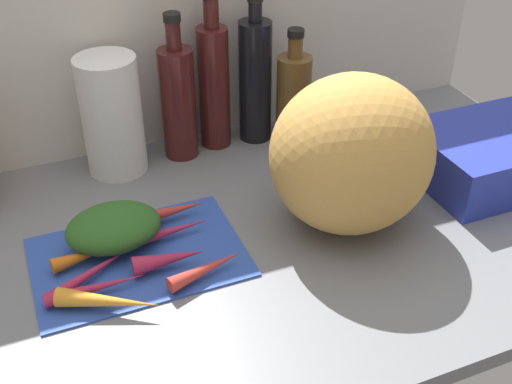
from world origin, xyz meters
The scene contains 19 objects.
ground_plane centered at (0.00, 0.00, -1.50)cm, with size 170.00×80.00×3.00cm, color slate.
wall_back centered at (0.00, 38.50, 30.00)cm, with size 170.00×3.00×60.00cm, color silver.
cutting_board centered at (-5.91, -0.39, 0.40)cm, with size 34.87×24.24×0.80cm, color #2D51B7.
carrot_0 centered at (-0.03, 2.43, 2.05)cm, with size 2.51×2.51×15.04cm, color #B2264C.
carrot_1 centered at (-13.96, -2.84, 1.89)cm, with size 2.18×2.18×17.07cm, color #B2264C.
carrot_2 centered at (-14.04, -6.73, 1.94)cm, with size 2.28×2.28×15.76cm, color #B2264C.
carrot_3 centered at (3.14, -9.24, 2.10)cm, with size 2.59×2.59×13.65cm, color red.
carrot_4 centered at (-12.99, -10.86, 2.34)cm, with size 3.09×3.09×15.80cm, color orange.
carrot_5 centered at (-14.59, 1.44, 2.11)cm, with size 2.63×2.63×10.37cm, color orange.
carrot_6 centered at (-1.81, -5.05, 2.44)cm, with size 3.28×3.28×11.93cm, color #B2264C.
carrot_7 centered at (1.60, 7.59, 2.38)cm, with size 3.17×3.17×14.25cm, color red.
carrot_greens_pile centered at (-8.71, 4.35, 4.20)cm, with size 16.07×12.36×6.80cm, color #2D6023.
winter_squash centered at (31.49, -3.98, 13.98)cm, with size 28.62×26.62×27.95cm, color gold.
paper_towel_roll centered at (-2.68, 29.50, 11.99)cm, with size 11.84×11.84×23.99cm, color white.
bottle_0 centered at (10.98, 30.18, 12.42)cm, with size 7.11×7.11×30.42cm.
bottle_1 centered at (19.22, 31.67, 14.05)cm, with size 6.49×6.49×33.46cm.
bottle_2 centered at (28.19, 31.02, 13.67)cm, with size 6.98×6.98×31.88cm.
bottle_3 centered at (35.65, 27.62, 10.06)cm, with size 7.43×7.43×24.76cm.
dish_rack centered at (64.94, -1.91, 5.07)cm, with size 29.20×22.94×10.14cm, color #2838AD.
Camera 1 is at (-19.03, -83.63, 69.67)cm, focal length 44.69 mm.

